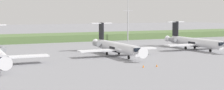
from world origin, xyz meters
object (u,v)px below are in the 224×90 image
object	(u,v)px
safety_cone_front_marker	(143,66)
safety_cone_mid_marker	(157,65)
regional_jet_third	(194,42)
regional_jet_second	(116,47)
antenna_mast	(128,22)

from	to	relation	value
safety_cone_front_marker	safety_cone_mid_marker	xyz separation A→B (m)	(3.26, -0.31, 0.00)
regional_jet_third	safety_cone_front_marker	bearing A→B (deg)	-143.14
regional_jet_second	regional_jet_third	bearing A→B (deg)	7.03
safety_cone_front_marker	regional_jet_second	bearing A→B (deg)	81.48
regional_jet_third	safety_cone_front_marker	world-z (taller)	regional_jet_third
regional_jet_second	regional_jet_third	xyz separation A→B (m)	(30.01, 3.70, 0.00)
regional_jet_second	antenna_mast	distance (m)	48.24
regional_jet_third	antenna_mast	bearing A→B (deg)	97.94
regional_jet_third	safety_cone_mid_marker	bearing A→B (deg)	-139.91
antenna_mast	regional_jet_second	bearing A→B (deg)	-121.20
regional_jet_second	safety_cone_front_marker	size ratio (longest dim) A/B	56.36
antenna_mast	safety_cone_mid_marker	xyz separation A→B (m)	(-24.73, -62.45, -8.00)
regional_jet_second	antenna_mast	world-z (taller)	antenna_mast
regional_jet_third	safety_cone_front_marker	distance (m)	41.53
regional_jet_third	safety_cone_mid_marker	size ratio (longest dim) A/B	56.36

